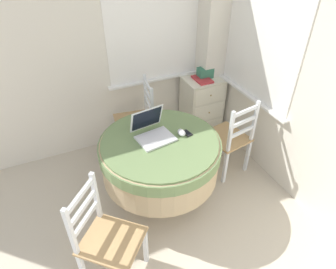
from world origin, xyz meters
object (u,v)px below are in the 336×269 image
at_px(round_dining_table, 160,155).
at_px(storage_box, 205,73).
at_px(cell_phone, 187,133).
at_px(dining_chair_camera_near, 106,238).
at_px(dining_chair_near_right_window, 230,138).
at_px(book_on_cabinet, 202,79).
at_px(computer_mouse, 181,133).
at_px(laptop, 152,131).
at_px(corner_cabinet, 201,105).
at_px(dining_chair_near_back_window, 138,119).

relative_size(round_dining_table, storage_box, 6.21).
height_order(cell_phone, dining_chair_camera_near, dining_chair_camera_near).
height_order(dining_chair_near_right_window, book_on_cabinet, dining_chair_near_right_window).
bearing_deg(book_on_cabinet, computer_mouse, -129.33).
xyz_separation_m(dining_chair_camera_near, book_on_cabinet, (1.63, 1.45, 0.33)).
bearing_deg(dining_chair_near_right_window, laptop, -179.16).
bearing_deg(round_dining_table, corner_cabinet, 43.31).
relative_size(laptop, book_on_cabinet, 1.39).
height_order(computer_mouse, storage_box, storage_box).
height_order(laptop, computer_mouse, laptop).
height_order(computer_mouse, dining_chair_near_back_window, dining_chair_near_back_window).
bearing_deg(laptop, dining_chair_near_back_window, 81.58).
relative_size(round_dining_table, dining_chair_near_right_window, 1.21).
bearing_deg(laptop, cell_phone, -17.24).
distance_m(laptop, dining_chair_near_back_window, 0.87).
relative_size(round_dining_table, corner_cabinet, 1.47).
bearing_deg(book_on_cabinet, round_dining_table, -136.73).
bearing_deg(round_dining_table, computer_mouse, -0.26).
xyz_separation_m(computer_mouse, cell_phone, (0.06, -0.00, -0.02)).
distance_m(laptop, storage_box, 1.36).
xyz_separation_m(computer_mouse, storage_box, (0.80, 0.95, 0.03)).
height_order(laptop, corner_cabinet, laptop).
relative_size(laptop, dining_chair_camera_near, 0.39).
xyz_separation_m(cell_phone, storage_box, (0.74, 0.95, 0.05)).
relative_size(computer_mouse, dining_chair_near_back_window, 0.11).
height_order(computer_mouse, cell_phone, computer_mouse).
relative_size(computer_mouse, corner_cabinet, 0.13).
bearing_deg(dining_chair_near_back_window, dining_chair_near_right_window, -44.09).
relative_size(round_dining_table, cell_phone, 10.12).
bearing_deg(dining_chair_near_back_window, computer_mouse, -81.08).
bearing_deg(book_on_cabinet, laptop, -140.70).
xyz_separation_m(cell_phone, book_on_cabinet, (0.68, 0.90, 0.00)).
relative_size(computer_mouse, book_on_cabinet, 0.39).
bearing_deg(cell_phone, storage_box, 52.02).
distance_m(computer_mouse, dining_chair_camera_near, 1.11).
xyz_separation_m(dining_chair_near_back_window, book_on_cabinet, (0.87, 0.03, 0.33)).
bearing_deg(corner_cabinet, round_dining_table, -136.69).
distance_m(round_dining_table, storage_box, 1.41).
height_order(round_dining_table, laptop, laptop).
height_order(dining_chair_near_back_window, dining_chair_near_right_window, same).
bearing_deg(computer_mouse, storage_box, 49.86).
distance_m(round_dining_table, dining_chair_near_back_window, 0.88).
xyz_separation_m(computer_mouse, dining_chair_camera_near, (-0.90, -0.55, -0.35)).
height_order(dining_chair_camera_near, book_on_cabinet, dining_chair_camera_near).
relative_size(computer_mouse, dining_chair_camera_near, 0.11).
height_order(computer_mouse, corner_cabinet, computer_mouse).
bearing_deg(corner_cabinet, computer_mouse, -129.63).
distance_m(dining_chair_camera_near, corner_cabinet, 2.24).
distance_m(cell_phone, dining_chair_near_back_window, 0.95).
bearing_deg(cell_phone, dining_chair_near_back_window, 102.42).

